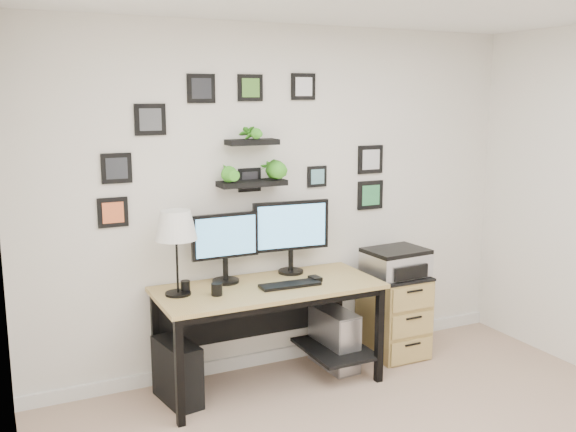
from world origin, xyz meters
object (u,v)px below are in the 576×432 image
monitor_left (225,243)px  table_lamp (176,227)px  pc_tower_grey (334,338)px  file_cabinet (394,314)px  desk (271,300)px  mug (217,289)px  printer (396,262)px  pc_tower_black (177,372)px  monitor_right (291,231)px

monitor_left → table_lamp: size_ratio=0.87×
pc_tower_grey → file_cabinet: size_ratio=0.70×
desk → mug: (-0.44, -0.09, 0.17)m
table_lamp → pc_tower_grey: table_lamp is taller
table_lamp → file_cabinet: bearing=0.6°
table_lamp → printer: size_ratio=1.18×
table_lamp → pc_tower_black: (-0.04, -0.04, -1.00)m
desk → mug: mug is taller
mug → file_cabinet: bearing=5.5°
mug → file_cabinet: 1.63m
monitor_right → table_lamp: table_lamp is taller
monitor_right → pc_tower_black: size_ratio=1.39×
monitor_left → table_lamp: bearing=-162.0°
mug → file_cabinet: size_ratio=0.13×
desk → pc_tower_grey: 0.68m
desk → file_cabinet: (1.12, 0.06, -0.29)m
file_cabinet → pc_tower_black: bearing=-178.0°
desk → file_cabinet: desk is taller
mug → printer: size_ratio=0.17×
table_lamp → pc_tower_black: table_lamp is taller
file_cabinet → mug: bearing=-174.5°
pc_tower_grey → file_cabinet: bearing=2.1°
monitor_right → printer: (0.85, -0.16, -0.30)m
desk → monitor_left: 0.53m
table_lamp → monitor_left: bearing=18.0°
table_lamp → pc_tower_grey: (1.23, -0.00, -0.99)m
desk → monitor_left: (-0.28, 0.17, 0.42)m
monitor_right → pc_tower_black: (-0.96, -0.20, -0.86)m
mug → file_cabinet: mug is taller
pc_tower_black → file_cabinet: (1.83, 0.06, 0.12)m
desk → printer: 1.11m
mug → pc_tower_black: 0.64m
mug → pc_tower_grey: mug is taller
desk → table_lamp: (-0.67, 0.04, 0.59)m
monitor_left → printer: monitor_left is taller
table_lamp → mug: size_ratio=6.78×
desk → pc_tower_black: (-0.71, -0.01, -0.41)m
monitor_right → pc_tower_grey: monitor_right is taller
mug → printer: bearing=4.6°
table_lamp → pc_tower_black: size_ratio=1.35×
desk → printer: printer is taller
monitor_left → pc_tower_black: bearing=-158.2°
pc_tower_black → pc_tower_grey: size_ratio=0.91×
pc_tower_grey → printer: 0.78m
monitor_left → file_cabinet: 1.57m
desk → table_lamp: table_lamp is taller
pc_tower_grey → printer: size_ratio=0.96×
printer → file_cabinet: bearing=60.5°
monitor_left → pc_tower_black: monitor_left is taller
monitor_right → printer: size_ratio=1.22×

